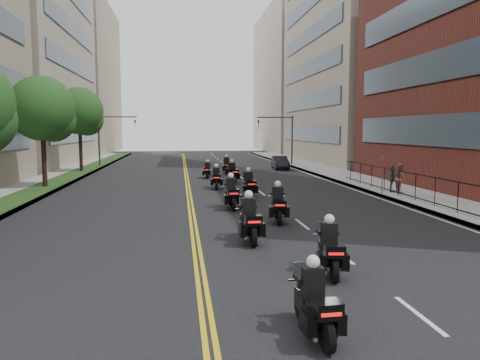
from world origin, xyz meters
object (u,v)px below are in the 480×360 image
at_px(motorcycle_1, 330,251).
at_px(motorcycle_5, 249,185).
at_px(motorcycle_3, 278,206).
at_px(motorcycle_2, 249,222).
at_px(pedestrian_c, 392,179).
at_px(motorcycle_7, 232,173).
at_px(motorcycle_9, 227,166).
at_px(motorcycle_6, 216,179).
at_px(pedestrian_b, 400,178).
at_px(parked_sedan, 280,163).
at_px(motorcycle_8, 207,171).
at_px(motorcycle_0, 315,305).
at_px(motorcycle_4, 231,195).

distance_m(motorcycle_1, motorcycle_5, 15.27).
distance_m(motorcycle_1, motorcycle_3, 7.58).
bearing_deg(motorcycle_2, motorcycle_3, 61.22).
xyz_separation_m(motorcycle_1, pedestrian_c, (9.05, 15.31, 0.32)).
xyz_separation_m(motorcycle_7, motorcycle_9, (0.27, 7.24, -0.01)).
distance_m(motorcycle_6, pedestrian_b, 12.02).
height_order(motorcycle_7, motorcycle_9, motorcycle_7).
bearing_deg(motorcycle_5, parked_sedan, 70.83).
relative_size(motorcycle_9, parked_sedan, 0.59).
height_order(motorcycle_5, motorcycle_7, motorcycle_5).
bearing_deg(pedestrian_c, motorcycle_3, 158.30).
bearing_deg(motorcycle_6, pedestrian_c, -18.65).
height_order(motorcycle_8, motorcycle_9, motorcycle_9).
distance_m(motorcycle_9, pedestrian_b, 18.09).
bearing_deg(motorcycle_3, motorcycle_1, -83.69).
bearing_deg(motorcycle_0, motorcycle_1, 65.02).
height_order(parked_sedan, pedestrian_b, pedestrian_b).
bearing_deg(motorcycle_2, parked_sedan, 74.36).
bearing_deg(motorcycle_1, motorcycle_6, 102.77).
bearing_deg(motorcycle_2, motorcycle_6, 88.55).
height_order(motorcycle_6, motorcycle_7, motorcycle_7).
height_order(motorcycle_5, motorcycle_9, motorcycle_5).
relative_size(motorcycle_8, pedestrian_b, 1.14).
relative_size(motorcycle_7, pedestrian_c, 1.44).
relative_size(motorcycle_5, motorcycle_8, 1.16).
bearing_deg(motorcycle_7, motorcycle_8, 108.83).
bearing_deg(pedestrian_b, motorcycle_9, 36.07).
relative_size(motorcycle_1, motorcycle_3, 0.93).
bearing_deg(motorcycle_9, motorcycle_6, -97.89).
xyz_separation_m(motorcycle_1, motorcycle_7, (-0.15, 23.13, 0.04)).
bearing_deg(pedestrian_c, motorcycle_6, 95.77).
height_order(motorcycle_2, motorcycle_9, motorcycle_2).
bearing_deg(motorcycle_2, motorcycle_0, -90.54).
xyz_separation_m(motorcycle_5, pedestrian_b, (9.41, -0.43, 0.36)).
relative_size(motorcycle_5, motorcycle_7, 1.00).
xyz_separation_m(motorcycle_0, parked_sedan, (7.63, 38.54, 0.03)).
bearing_deg(parked_sedan, motorcycle_9, -140.61).
xyz_separation_m(motorcycle_4, motorcycle_8, (-0.33, 15.36, -0.12)).
bearing_deg(motorcycle_2, motorcycle_5, 80.22).
xyz_separation_m(motorcycle_4, motorcycle_7, (1.39, 11.84, -0.02)).
bearing_deg(parked_sedan, motorcycle_8, -131.33).
bearing_deg(motorcycle_7, motorcycle_5, -96.36).
height_order(motorcycle_4, parked_sedan, motorcycle_4).
bearing_deg(motorcycle_8, pedestrian_b, -38.54).
distance_m(motorcycle_1, motorcycle_8, 26.71).
xyz_separation_m(motorcycle_0, motorcycle_1, (1.55, 3.80, 0.03)).
xyz_separation_m(motorcycle_6, motorcycle_8, (-0.21, 7.09, -0.07)).
bearing_deg(motorcycle_0, motorcycle_6, 87.48).
height_order(motorcycle_1, parked_sedan, motorcycle_1).
height_order(motorcycle_0, motorcycle_3, motorcycle_3).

